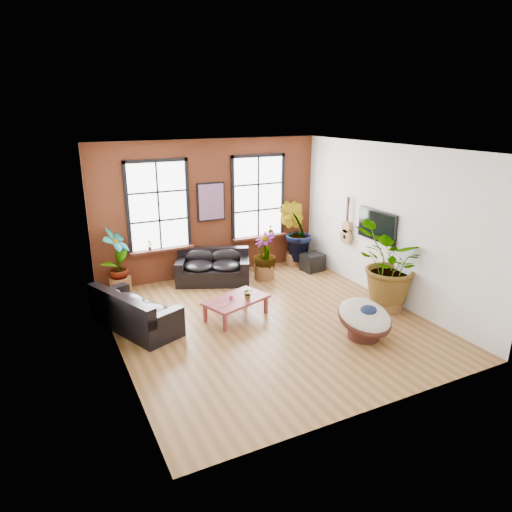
{
  "coord_description": "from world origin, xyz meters",
  "views": [
    {
      "loc": [
        -4.03,
        -7.58,
        4.2
      ],
      "look_at": [
        0.0,
        0.6,
        1.25
      ],
      "focal_mm": 32.0,
      "sensor_mm": 36.0,
      "label": 1
    }
  ],
  "objects_px": {
    "sofa_back": "(213,268)",
    "sofa_left": "(133,312)",
    "papasan_chair": "(365,318)",
    "coffee_table": "(236,301)"
  },
  "relations": [
    {
      "from": "sofa_back",
      "to": "sofa_left",
      "type": "xyz_separation_m",
      "value": [
        -2.36,
        -1.73,
        -0.01
      ]
    },
    {
      "from": "sofa_back",
      "to": "sofa_left",
      "type": "bearing_deg",
      "value": -119.96
    },
    {
      "from": "sofa_left",
      "to": "papasan_chair",
      "type": "bearing_deg",
      "value": -143.64
    },
    {
      "from": "sofa_back",
      "to": "coffee_table",
      "type": "relative_size",
      "value": 1.33
    },
    {
      "from": "sofa_left",
      "to": "papasan_chair",
      "type": "relative_size",
      "value": 1.81
    },
    {
      "from": "sofa_left",
      "to": "coffee_table",
      "type": "xyz_separation_m",
      "value": [
        2.04,
        -0.44,
        0.01
      ]
    },
    {
      "from": "sofa_left",
      "to": "papasan_chair",
      "type": "height_order",
      "value": "sofa_left"
    },
    {
      "from": "sofa_back",
      "to": "sofa_left",
      "type": "relative_size",
      "value": 0.91
    },
    {
      "from": "papasan_chair",
      "to": "sofa_left",
      "type": "bearing_deg",
      "value": 139.44
    },
    {
      "from": "sofa_back",
      "to": "coffee_table",
      "type": "distance_m",
      "value": 2.19
    }
  ]
}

